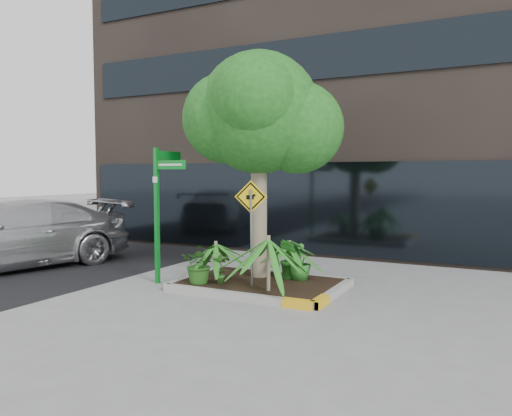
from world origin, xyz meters
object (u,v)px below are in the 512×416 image
at_px(street_sign_post, 160,200).
at_px(cattle_sign, 251,215).
at_px(tree, 259,113).
at_px(parked_car, 11,235).

distance_m(street_sign_post, cattle_sign, 2.22).
height_order(tree, cattle_sign, tree).
xyz_separation_m(street_sign_post, cattle_sign, (2.20, 0.01, -0.24)).
xyz_separation_m(parked_car, cattle_sign, (6.55, 0.42, 0.72)).
xyz_separation_m(parked_car, street_sign_post, (4.35, 0.41, 0.96)).
bearing_deg(parked_car, cattle_sign, 21.28).
bearing_deg(tree, street_sign_post, -153.03).
height_order(tree, street_sign_post, tree).
bearing_deg(parked_car, tree, 30.04).
distance_m(tree, cattle_sign, 2.33).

